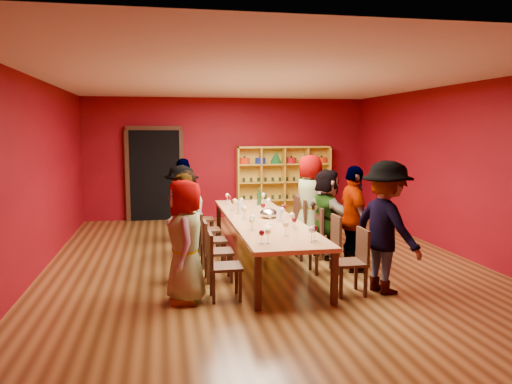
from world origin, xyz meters
The scene contains 51 objects.
room_shell centered at (0.00, 0.00, 1.50)m, with size 7.10×9.10×3.04m.
tasting_table centered at (0.00, 0.00, 0.70)m, with size 1.10×4.50×0.75m.
doorway centered at (-1.80, 4.43, 1.12)m, with size 1.40×0.17×2.30m.
shelving_unit centered at (1.40, 4.32, 0.98)m, with size 2.40×0.40×1.80m.
chair_person_left_0 centered at (-0.91, -1.68, 0.50)m, with size 0.42×0.42×0.89m.
person_left_0 centered at (-1.34, -1.68, 0.79)m, with size 0.77×0.42×1.58m, color silver.
chair_person_left_1 centered at (-0.91, -0.85, 0.50)m, with size 0.42×0.42×0.89m.
person_left_1 centered at (-1.34, -0.85, 0.79)m, with size 0.58×0.42×1.59m, color #618AC8.
chair_person_left_2 centered at (-0.91, -0.07, 0.50)m, with size 0.42×0.42×0.89m.
person_left_2 centered at (-1.26, -0.07, 0.78)m, with size 0.76×0.42×1.57m, color #5570AF.
chair_person_left_3 centered at (-0.91, 0.78, 0.50)m, with size 0.42×0.42×0.89m.
person_left_3 centered at (-1.28, 0.78, 0.80)m, with size 1.03×0.43×1.59m, color white.
chair_person_left_4 centered at (-0.91, 1.90, 0.50)m, with size 0.42×0.42×0.89m.
person_left_4 centered at (-1.21, 1.90, 0.83)m, with size 0.97×0.44×1.65m, color silver.
chair_person_right_0 centered at (0.91, -1.79, 0.50)m, with size 0.42×0.42×0.89m.
person_right_0 centered at (1.35, -1.79, 0.90)m, with size 1.16×0.48×1.80m, color silver.
chair_person_right_1 centered at (0.91, -0.73, 0.50)m, with size 0.42×0.42×0.89m.
person_right_1 centered at (1.30, -0.73, 0.83)m, with size 0.97×0.44×1.66m, color silver.
chair_person_right_2 centered at (0.91, 0.12, 0.50)m, with size 0.42×0.42×0.89m.
person_right_2 centered at (1.16, 0.12, 0.78)m, with size 1.44×0.41×1.55m, color #CC8996.
chair_person_right_3 centered at (0.91, 1.15, 0.50)m, with size 0.42×0.42×0.89m.
person_right_3 centered at (1.16, 1.15, 0.87)m, with size 0.85×0.46×1.73m, color silver.
chair_person_right_4 centered at (0.91, 1.58, 0.50)m, with size 0.42×0.42×0.89m.
person_right_4 centered at (1.34, 1.58, 0.75)m, with size 0.55×0.40×1.50m, color silver.
wine_glass_0 centered at (0.33, 1.07, 0.89)m, with size 0.08×0.08×0.19m.
wine_glass_1 centered at (0.29, 0.89, 0.90)m, with size 0.08×0.08×0.21m.
wine_glass_2 centered at (0.34, -1.76, 0.90)m, with size 0.08×0.08×0.21m.
wine_glass_3 centered at (-0.34, 1.60, 0.89)m, with size 0.08×0.08×0.19m.
wine_glass_4 centered at (0.09, 0.40, 0.90)m, with size 0.08×0.08×0.20m.
wine_glass_5 centered at (-0.30, 0.07, 0.91)m, with size 0.09×0.09×0.21m.
wine_glass_6 centered at (0.28, -0.97, 0.88)m, with size 0.07×0.07×0.18m.
wine_glass_7 centered at (0.29, -0.17, 0.90)m, with size 0.08×0.08×0.21m.
wine_glass_8 centered at (-0.34, 1.93, 0.89)m, with size 0.08×0.08×0.19m.
wine_glass_9 centered at (-0.34, -0.92, 0.88)m, with size 0.07×0.07×0.18m.
wine_glass_10 centered at (0.37, 1.78, 0.90)m, with size 0.08×0.08×0.20m.
wine_glass_11 centered at (-0.37, -1.81, 0.88)m, with size 0.07×0.07×0.18m.
wine_glass_12 centered at (0.37, 0.10, 0.90)m, with size 0.08×0.08×0.21m.
wine_glass_13 centered at (-0.16, 1.21, 0.89)m, with size 0.08×0.08×0.19m.
wine_glass_14 centered at (-0.30, -0.01, 0.90)m, with size 0.09×0.09×0.21m.
wine_glass_15 centered at (-0.29, -1.81, 0.89)m, with size 0.08×0.08×0.20m.
wine_glass_16 centered at (-0.32, -0.88, 0.91)m, with size 0.09×0.09×0.22m.
wine_glass_17 centered at (-0.33, 0.90, 0.91)m, with size 0.09×0.09×0.22m.
wine_glass_18 centered at (-0.35, 0.97, 0.90)m, with size 0.08×0.08×0.20m.
wine_glass_19 centered at (0.05, -1.40, 0.90)m, with size 0.08×0.08×0.21m.
wine_glass_20 centered at (0.29, -0.81, 0.91)m, with size 0.09×0.09×0.22m.
wine_glass_21 centered at (0.01, -0.54, 0.88)m, with size 0.07×0.07×0.18m.
wine_glass_22 centered at (0.28, -1.84, 0.90)m, with size 0.08×0.08×0.21m.
spittoon_bowl centered at (0.12, 0.04, 0.82)m, with size 0.30×0.30×0.17m, color #B1B4B8.
carafe_a centered at (-0.30, 0.50, 0.86)m, with size 0.12×0.12×0.24m.
carafe_b centered at (0.21, -0.31, 0.85)m, with size 0.11×0.11×0.23m.
wine_bottle centered at (0.23, 1.49, 0.88)m, with size 0.11×0.11×0.34m.
Camera 1 is at (-1.59, -7.97, 2.20)m, focal length 35.00 mm.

